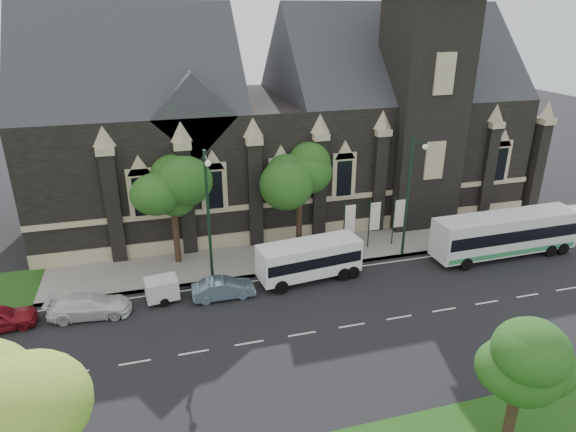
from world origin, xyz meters
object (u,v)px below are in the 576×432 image
object	(u,v)px
tree_walk_left	(175,186)
car_far_white	(90,306)
tree_park_east	(526,348)
banner_flag_center	(373,219)
tree_park_near	(10,390)
banner_flag_left	(348,222)
banner_flag_right	(397,216)
sedan	(223,288)
tree_walk_right	(301,174)
box_trailer	(162,289)
tour_coach	(505,234)
street_lamp_mid	(208,211)
street_lamp_near	(410,191)
shuttle_bus	(310,258)

from	to	relation	value
tree_walk_left	car_far_white	distance (m)	9.42
tree_park_east	car_far_white	size ratio (longest dim) A/B	1.33
tree_park_east	banner_flag_center	xyz separation A→B (m)	(2.11, 18.32, -2.24)
tree_park_near	banner_flag_left	xyz separation A→B (m)	(18.06, 17.77, -4.03)
banner_flag_right	sedan	distance (m)	14.55
tree_walk_right	banner_flag_center	world-z (taller)	tree_walk_right
banner_flag_center	tree_walk_right	bearing A→B (deg)	161.36
tree_walk_right	banner_flag_right	distance (m)	8.05
box_trailer	tour_coach	bearing A→B (deg)	-7.59
tree_park_near	box_trailer	bearing A→B (deg)	72.88
tree_park_east	car_far_white	world-z (taller)	tree_park_east
street_lamp_mid	banner_flag_left	size ratio (longest dim) A/B	2.25
street_lamp_mid	banner_flag_center	world-z (taller)	street_lamp_mid
banner_flag_right	car_far_white	world-z (taller)	banner_flag_right
banner_flag_center	tour_coach	distance (m)	9.56
street_lamp_near	banner_flag_left	distance (m)	4.99
tree_park_near	tree_walk_left	bearing A→B (deg)	72.95
tree_walk_right	street_lamp_mid	size ratio (longest dim) A/B	0.87
tree_walk_left	sedan	size ratio (longest dim) A/B	1.95
tour_coach	sedan	xyz separation A→B (m)	(-20.67, -0.23, -1.12)
tree_walk_left	banner_flag_center	world-z (taller)	tree_walk_left
tree_park_near	banner_flag_center	distance (m)	27.10
shuttle_bus	car_far_white	bearing A→B (deg)	176.51
tree_walk_right	box_trailer	distance (m)	12.68
tree_walk_right	tree_walk_left	xyz separation A→B (m)	(-9.01, -0.01, -0.08)
tree_walk_right	box_trailer	bearing A→B (deg)	-154.48
street_lamp_near	street_lamp_mid	distance (m)	14.00
tree_walk_left	banner_flag_left	bearing A→B (deg)	-8.02
tree_park_east	tree_walk_right	world-z (taller)	tree_walk_right
street_lamp_mid	tree_park_near	bearing A→B (deg)	-116.10
tree_walk_left	street_lamp_near	world-z (taller)	street_lamp_near
banner_flag_center	shuttle_bus	size ratio (longest dim) A/B	0.57
shuttle_bus	tour_coach	bearing A→B (deg)	-8.61
banner_flag_left	banner_flag_center	bearing A→B (deg)	0.00
box_trailer	banner_flag_right	bearing A→B (deg)	4.07
box_trailer	sedan	bearing A→B (deg)	-16.51
car_far_white	tree_walk_right	bearing A→B (deg)	-63.88
tree_park_east	box_trailer	bearing A→B (deg)	131.96
tree_walk_left	tree_park_east	bearing A→B (deg)	-59.13
tree_walk_right	tree_walk_left	bearing A→B (deg)	-179.94
car_far_white	tree_park_near	bearing A→B (deg)	-175.69
banner_flag_left	shuttle_bus	distance (m)	5.14
tree_walk_left	banner_flag_right	world-z (taller)	tree_walk_left
tour_coach	car_far_white	bearing A→B (deg)	179.13
tree_park_near	tree_walk_right	size ratio (longest dim) A/B	1.10
shuttle_bus	banner_flag_right	bearing A→B (deg)	15.27
tree_walk_left	street_lamp_mid	bearing A→B (deg)	-63.53
sedan	shuttle_bus	bearing A→B (deg)	-82.41
tree_park_east	street_lamp_mid	size ratio (longest dim) A/B	0.70
tree_park_near	banner_flag_center	world-z (taller)	tree_park_near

